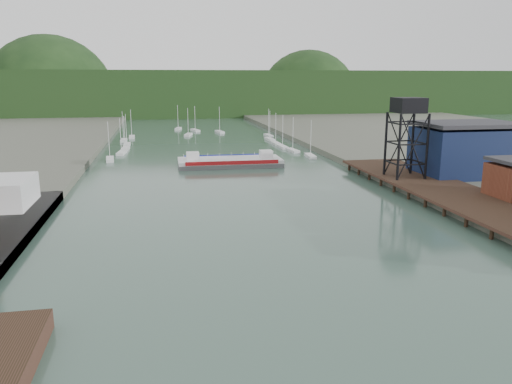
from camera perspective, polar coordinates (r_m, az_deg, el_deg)
name	(u,v)px	position (r m, az deg, el deg)	size (l,w,h in m)	color
ground	(341,352)	(43.60, 9.67, -17.60)	(600.00, 600.00, 0.00)	#314D3F
east_pier	(448,191)	(96.89, 21.07, 0.08)	(14.00, 70.00, 2.45)	black
lift_tower	(408,110)	(105.22, 17.01, 8.92)	(6.50, 6.50, 16.00)	black
blue_shed	(466,150)	(115.42, 22.90, 4.49)	(20.50, 14.50, 11.30)	#0B1334
marina_sailboats	(201,141)	(175.35, -6.27, 5.78)	(57.71, 92.65, 0.90)	silver
distant_hills	(174,96)	(336.69, -9.36, 10.80)	(500.00, 120.00, 80.00)	black
chain_ferry	(230,162)	(127.52, -3.00, 3.48)	(26.24, 11.01, 3.76)	#525254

